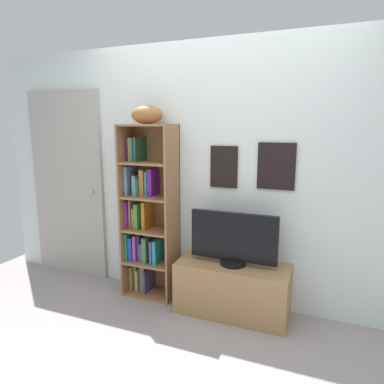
{
  "coord_description": "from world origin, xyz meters",
  "views": [
    {
      "loc": [
        0.93,
        -1.79,
        1.6
      ],
      "look_at": [
        -0.13,
        0.85,
        1.06
      ],
      "focal_mm": 32.29,
      "sensor_mm": 36.0,
      "label": 1
    }
  ],
  "objects_px": {
    "television": "(233,239)",
    "football": "(147,115)",
    "bookshelf": "(147,218)",
    "door": "(68,186)",
    "tv_stand": "(232,289)"
  },
  "relations": [
    {
      "from": "football",
      "to": "television",
      "type": "distance_m",
      "value": 1.32
    },
    {
      "from": "television",
      "to": "football",
      "type": "bearing_deg",
      "value": 176.41
    },
    {
      "from": "television",
      "to": "door",
      "type": "height_order",
      "value": "door"
    },
    {
      "from": "bookshelf",
      "to": "door",
      "type": "bearing_deg",
      "value": 174.75
    },
    {
      "from": "television",
      "to": "door",
      "type": "distance_m",
      "value": 1.91
    },
    {
      "from": "tv_stand",
      "to": "bookshelf",
      "type": "bearing_deg",
      "value": 174.41
    },
    {
      "from": "tv_stand",
      "to": "door",
      "type": "height_order",
      "value": "door"
    },
    {
      "from": "bookshelf",
      "to": "door",
      "type": "height_order",
      "value": "door"
    },
    {
      "from": "bookshelf",
      "to": "tv_stand",
      "type": "relative_size",
      "value": 1.69
    },
    {
      "from": "tv_stand",
      "to": "television",
      "type": "bearing_deg",
      "value": 90.0
    },
    {
      "from": "television",
      "to": "bookshelf",
      "type": "bearing_deg",
      "value": 174.48
    },
    {
      "from": "bookshelf",
      "to": "football",
      "type": "distance_m",
      "value": 0.95
    },
    {
      "from": "television",
      "to": "door",
      "type": "bearing_deg",
      "value": 174.63
    },
    {
      "from": "door",
      "to": "tv_stand",
      "type": "bearing_deg",
      "value": -5.41
    },
    {
      "from": "football",
      "to": "television",
      "type": "bearing_deg",
      "value": -3.59
    }
  ]
}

